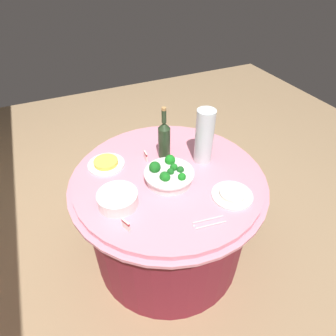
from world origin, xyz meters
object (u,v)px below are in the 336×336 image
Objects in this scene: plate_stack at (118,199)px; serving_tongs at (208,222)px; broccoli_bowl at (169,175)px; label_placard_mid at (126,225)px; label_placard_front at (146,155)px; wine_bottle at (164,139)px; food_plate_fried_egg at (106,163)px; decorative_fruit_vase at (204,139)px; food_plate_rice at (232,194)px.

serving_tongs is (-0.30, -0.36, -0.03)m from plate_stack.
broccoli_bowl is 5.09× the size of label_placard_mid.
label_placard_front and label_placard_mid have the same top height.
plate_stack is at bearing 138.03° from label_placard_front.
wine_bottle is 6.11× the size of label_placard_front.
serving_tongs is 0.39m from label_placard_mid.
plate_stack is 0.95× the size of food_plate_fried_egg.
broccoli_bowl reaches higher than serving_tongs.
label_placard_front reaches higher than serving_tongs.
wine_bottle is 0.60m from serving_tongs.
broccoli_bowl reaches higher than food_plate_fried_egg.
label_placard_front is (0.60, 0.09, 0.03)m from serving_tongs.
food_plate_fried_egg is at bearing 71.12° from decorative_fruit_vase.
serving_tongs is at bearing -172.79° from broccoli_bowl.
serving_tongs is 0.72m from food_plate_fried_egg.
food_plate_fried_egg reaches higher than serving_tongs.
food_plate_fried_egg is (0.64, 0.33, 0.01)m from serving_tongs.
food_plate_fried_egg is (0.28, 0.29, -0.03)m from broccoli_bowl.
decorative_fruit_vase reaches higher than food_plate_fried_egg.
label_placard_front is at bearing 9.02° from serving_tongs.
food_plate_rice is 4.00× the size of label_placard_mid.
food_plate_rice is at bearing -134.52° from food_plate_fried_egg.
decorative_fruit_vase is at bearing -114.48° from label_placard_front.
decorative_fruit_vase is at bearing -124.05° from wine_bottle.
label_placard_mid is at bearing 138.97° from wine_bottle.
food_plate_fried_egg is 1.00× the size of food_plate_rice.
food_plate_fried_egg is 0.51m from label_placard_mid.
label_placard_front reaches higher than food_plate_rice.
decorative_fruit_vase is 0.37m from label_placard_front.
food_plate_rice reaches higher than serving_tongs.
wine_bottle is at bearing -53.72° from plate_stack.
food_plate_fried_egg is 0.76m from food_plate_rice.
plate_stack is 1.25× the size of serving_tongs.
broccoli_bowl is at bearing 45.21° from food_plate_rice.
food_plate_rice is at bearing -109.02° from plate_stack.
broccoli_bowl is at bearing 7.21° from serving_tongs.
wine_bottle is 0.38m from food_plate_fried_egg.
label_placard_mid is (-0.47, 0.28, 0.00)m from label_placard_front.
food_plate_fried_egg is at bearing 79.20° from label_placard_front.
label_placard_front is (0.01, 0.12, -0.10)m from wine_bottle.
plate_stack reaches higher than label_placard_mid.
food_plate_fried_egg is at bearing -4.22° from plate_stack.
plate_stack is 0.34m from food_plate_fried_egg.
serving_tongs is 0.76× the size of food_plate_fried_egg.
serving_tongs is 3.05× the size of label_placard_front.
broccoli_bowl is 1.33× the size of plate_stack.
food_plate_fried_egg is 4.00× the size of label_placard_mid.
serving_tongs is at bearing -130.22° from plate_stack.
wine_bottle is 0.16m from label_placard_front.
decorative_fruit_vase is 1.55× the size of food_plate_fried_egg.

